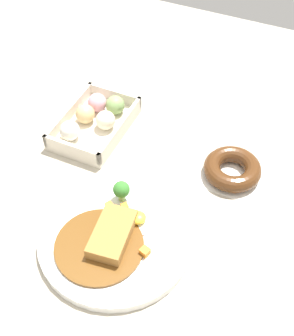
{
  "coord_description": "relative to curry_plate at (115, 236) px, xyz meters",
  "views": [
    {
      "loc": [
        0.44,
        0.27,
        0.71
      ],
      "look_at": [
        -0.11,
        0.02,
        0.03
      ],
      "focal_mm": 48.39,
      "sensor_mm": 36.0,
      "label": 1
    }
  ],
  "objects": [
    {
      "name": "chocolate_ring_donut",
      "position": [
        -0.24,
        0.15,
        0.0
      ],
      "size": [
        0.12,
        0.12,
        0.04
      ],
      "color": "white",
      "rests_on": "ground_plane"
    },
    {
      "name": "donut_box",
      "position": [
        -0.25,
        -0.18,
        0.01
      ],
      "size": [
        0.2,
        0.14,
        0.06
      ],
      "color": "beige",
      "rests_on": "ground_plane"
    },
    {
      "name": "ground_plane",
      "position": [
        -0.05,
        -0.02,
        -0.01
      ],
      "size": [
        1.6,
        1.6,
        0.0
      ],
      "primitive_type": "plane",
      "color": "#B2A893"
    },
    {
      "name": "curry_plate",
      "position": [
        0.0,
        0.0,
        0.0
      ],
      "size": [
        0.28,
        0.28,
        0.06
      ],
      "color": "white",
      "rests_on": "ground_plane"
    }
  ]
}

